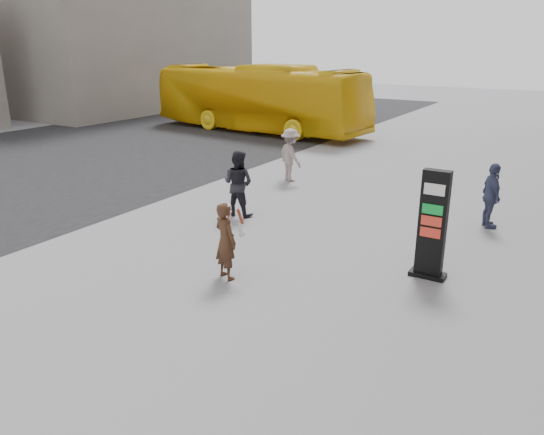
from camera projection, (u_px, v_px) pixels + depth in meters
The scene contains 9 objects.
ground at pixel (244, 266), 11.62m from camera, with size 100.00×100.00×0.00m, color #9E9EA3.
road at pixel (55, 159), 22.11m from camera, with size 16.00×60.00×0.01m, color black.
bg_building_far at pixel (125, 36), 38.09m from camera, with size 10.00×18.00×10.00m, color gray.
info_pylon at pixel (432, 225), 10.73m from camera, with size 0.73×0.37×2.28m.
woman at pixel (226, 240), 10.78m from camera, with size 0.75×0.71×1.63m.
bus at pixel (258, 98), 28.28m from camera, with size 2.93×12.54×3.49m, color yellow.
pedestrian_a at pixel (238, 183), 14.70m from camera, with size 0.90×0.70×1.84m, color black.
pedestrian_b at pixel (290, 155), 18.34m from camera, with size 1.18×0.68×1.83m, color gray.
pedestrian_c at pixel (491, 196), 13.73m from camera, with size 1.01×0.42×1.72m, color #3F4668.
Camera 1 is at (6.11, -8.78, 4.69)m, focal length 35.00 mm.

